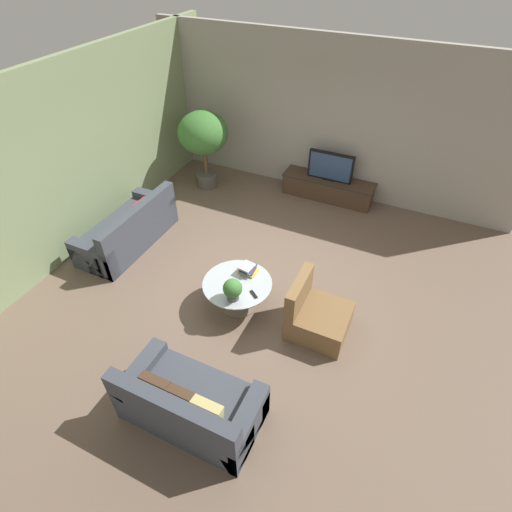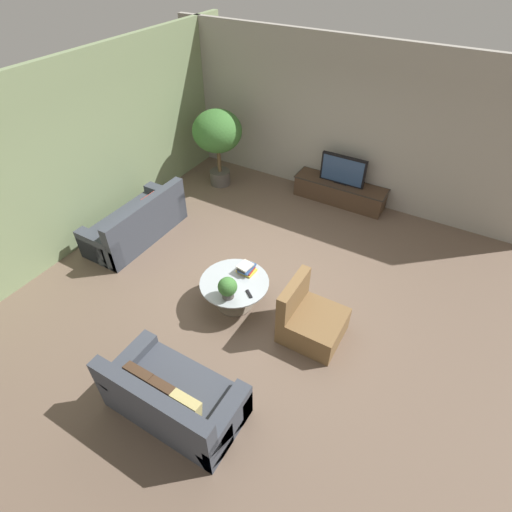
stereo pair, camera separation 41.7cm
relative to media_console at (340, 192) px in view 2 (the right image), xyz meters
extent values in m
plane|color=brown|center=(-0.23, -2.94, -0.23)|extent=(24.00, 24.00, 0.00)
cube|color=#A39E93|center=(-0.23, 0.32, 1.27)|extent=(7.40, 0.12, 3.00)
cube|color=gray|center=(-3.49, -2.74, 1.27)|extent=(0.12, 7.40, 3.00)
cube|color=#473323|center=(0.00, 0.00, -0.01)|extent=(1.82, 0.48, 0.43)
cube|color=#2D2823|center=(0.00, 0.00, 0.20)|extent=(1.85, 0.50, 0.02)
cube|color=black|center=(0.00, 0.00, 0.49)|extent=(0.90, 0.08, 0.57)
cube|color=navy|center=(0.00, -0.04, 0.49)|extent=(0.83, 0.00, 0.51)
cube|color=black|center=(0.00, 0.00, 0.22)|extent=(0.27, 0.13, 0.02)
cylinder|color=#756656|center=(-0.31, -3.46, -0.22)|extent=(0.56, 0.56, 0.02)
cylinder|color=#756656|center=(-0.31, -3.46, -0.01)|extent=(0.10, 0.10, 0.44)
cylinder|color=#A8B2B7|center=(-0.31, -3.46, 0.22)|extent=(1.01, 1.01, 0.02)
cube|color=#3D424C|center=(-2.77, -2.95, -0.02)|extent=(0.84, 1.88, 0.42)
cube|color=#3D424C|center=(-2.43, -2.95, 0.40)|extent=(0.16, 1.88, 0.42)
cube|color=#3D424C|center=(-2.77, -2.11, 0.04)|extent=(0.84, 0.20, 0.54)
cube|color=#3D424C|center=(-2.77, -3.79, 0.04)|extent=(0.84, 0.20, 0.54)
cube|color=#B23328|center=(-2.59, -2.63, 0.35)|extent=(0.16, 0.34, 0.32)
cube|color=olive|center=(-2.59, -3.27, 0.33)|extent=(0.17, 0.30, 0.29)
cube|color=#3D424C|center=(0.01, -5.24, -0.02)|extent=(1.58, 0.84, 0.42)
cube|color=#3D424C|center=(0.01, -5.58, 0.40)|extent=(1.58, 0.16, 0.42)
cube|color=#3D424C|center=(0.71, -5.24, 0.04)|extent=(0.20, 0.84, 0.54)
cube|color=#3D424C|center=(-0.68, -5.24, 0.04)|extent=(0.20, 0.84, 0.54)
cube|color=tan|center=(0.34, -5.42, 0.35)|extent=(0.34, 0.17, 0.33)
cube|color=#422D1E|center=(0.01, -5.42, 0.35)|extent=(0.34, 0.18, 0.33)
cube|color=#422D1E|center=(-0.31, -5.42, 0.35)|extent=(0.35, 0.18, 0.33)
cube|color=brown|center=(0.95, -3.42, -0.03)|extent=(0.80, 0.76, 0.40)
cube|color=brown|center=(0.62, -3.42, 0.40)|extent=(0.14, 0.76, 0.46)
cylinder|color=#514C47|center=(-2.50, -0.64, -0.07)|extent=(0.43, 0.43, 0.30)
cylinder|color=brown|center=(-2.50, -0.64, 0.32)|extent=(0.08, 0.08, 0.48)
ellipsoid|color=#3D7533|center=(-2.50, -0.64, 0.97)|extent=(1.00, 1.00, 0.84)
cylinder|color=#514C47|center=(-0.22, -3.75, 0.27)|extent=(0.17, 0.17, 0.08)
sphere|color=#3D7533|center=(-0.22, -3.75, 0.43)|extent=(0.27, 0.27, 0.27)
cube|color=gold|center=(-0.27, -3.18, 0.25)|extent=(0.26, 0.22, 0.03)
cube|color=#A32823|center=(-0.26, -3.18, 0.28)|extent=(0.20, 0.21, 0.02)
cube|color=#2D4C84|center=(-0.27, -3.18, 0.30)|extent=(0.18, 0.28, 0.03)
cube|color=#232326|center=(-0.28, -3.20, 0.33)|extent=(0.15, 0.25, 0.02)
cube|color=beige|center=(-0.28, -3.20, 0.35)|extent=(0.21, 0.24, 0.03)
cube|color=black|center=(0.01, -3.57, 0.24)|extent=(0.15, 0.13, 0.02)
camera|label=1|loc=(1.68, -7.06, 4.31)|focal=28.00mm
camera|label=2|loc=(2.05, -6.87, 4.31)|focal=28.00mm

